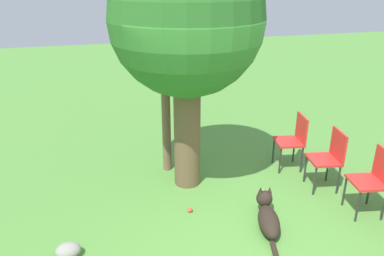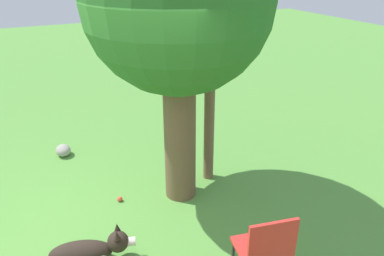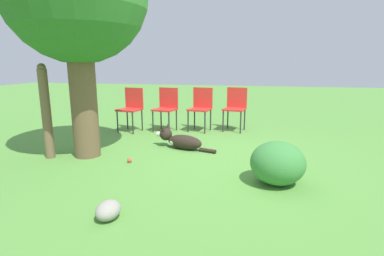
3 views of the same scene
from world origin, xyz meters
name	(u,v)px [view 3 (image 3 of 3)]	position (x,y,z in m)	size (l,w,h in m)	color
ground_plane	(180,155)	(0.00, 0.00, 0.00)	(30.00, 30.00, 0.00)	#56933D
dog	(180,140)	(0.37, 0.10, 0.14)	(0.47, 1.12, 0.40)	#2D231C
fence_post	(46,111)	(-0.55, 1.96, 0.73)	(0.14, 0.14, 1.45)	brown
red_chair_0	(235,105)	(2.01, -0.73, 0.55)	(0.49, 0.51, 0.93)	red
red_chair_1	(201,106)	(1.83, 0.00, 0.55)	(0.49, 0.51, 0.93)	red
red_chair_2	(166,106)	(1.66, 0.72, 0.55)	(0.49, 0.51, 0.93)	red
red_chair_3	(132,106)	(1.48, 1.45, 0.55)	(0.49, 0.51, 0.93)	red
tennis_ball	(130,160)	(-0.52, 0.65, 0.03)	(0.07, 0.07, 0.07)	#E54C33
garden_rock	(108,210)	(-2.10, 0.18, 0.09)	(0.29, 0.23, 0.18)	gray
low_shrub	(278,163)	(-0.88, -1.44, 0.26)	(0.66, 0.66, 0.53)	#3D843D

